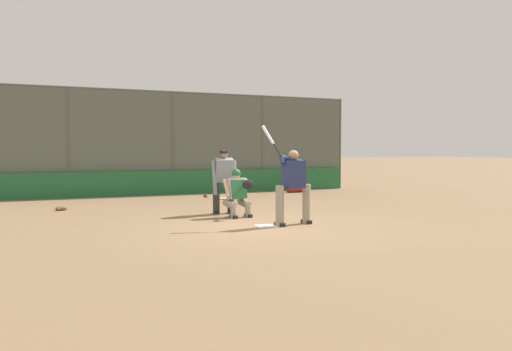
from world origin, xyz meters
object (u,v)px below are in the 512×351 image
object	(u,v)px
fielding_glove_on_dirt	(61,208)
catcher_behind_plate	(238,192)
umpire_home	(224,180)
equipment_bag_dugout_side	(298,189)
spare_bat_near_backstop	(206,196)
spare_bat_by_padding	(226,198)
batter_at_plate	(293,184)

from	to	relation	value
fielding_glove_on_dirt	catcher_behind_plate	bearing A→B (deg)	141.79
catcher_behind_plate	umpire_home	size ratio (longest dim) A/B	0.73
umpire_home	equipment_bag_dugout_side	distance (m)	6.95
spare_bat_near_backstop	equipment_bag_dugout_side	distance (m)	3.86
catcher_behind_plate	umpire_home	world-z (taller)	umpire_home
spare_bat_near_backstop	fielding_glove_on_dirt	world-z (taller)	fielding_glove_on_dirt
spare_bat_by_padding	catcher_behind_plate	bearing A→B (deg)	47.36
catcher_behind_plate	umpire_home	xyz separation A→B (m)	(0.11, -0.73, 0.26)
batter_at_plate	fielding_glove_on_dirt	bearing A→B (deg)	-56.09
batter_at_plate	spare_bat_near_backstop	distance (m)	7.10
umpire_home	spare_bat_near_backstop	size ratio (longest dim) A/B	2.00
umpire_home	fielding_glove_on_dirt	world-z (taller)	umpire_home
batter_at_plate	fielding_glove_on_dirt	size ratio (longest dim) A/B	6.89
fielding_glove_on_dirt	umpire_home	bearing A→B (deg)	148.20
umpire_home	fielding_glove_on_dirt	distance (m)	4.62
umpire_home	batter_at_plate	bearing A→B (deg)	114.35
spare_bat_near_backstop	equipment_bag_dugout_side	xyz separation A→B (m)	(-3.85, -0.33, 0.10)
catcher_behind_plate	equipment_bag_dugout_side	world-z (taller)	catcher_behind_plate
spare_bat_near_backstop	equipment_bag_dugout_side	bearing A→B (deg)	107.13
spare_bat_by_padding	fielding_glove_on_dirt	distance (m)	5.28
batter_at_plate	catcher_behind_plate	bearing A→B (deg)	-78.44
catcher_behind_plate	equipment_bag_dugout_side	size ratio (longest dim) A/B	1.11
catcher_behind_plate	equipment_bag_dugout_side	bearing A→B (deg)	-136.52
batter_at_plate	catcher_behind_plate	world-z (taller)	batter_at_plate
catcher_behind_plate	spare_bat_by_padding	xyz separation A→B (m)	(-1.19, -4.25, -0.58)
batter_at_plate	equipment_bag_dugout_side	xyz separation A→B (m)	(-4.03, -7.37, -0.77)
umpire_home	fielding_glove_on_dirt	xyz separation A→B (m)	(3.86, -2.39, -0.82)
batter_at_plate	spare_bat_by_padding	xyz separation A→B (m)	(-0.53, -5.92, -0.87)
catcher_behind_plate	spare_bat_by_padding	size ratio (longest dim) A/B	1.57
catcher_behind_plate	fielding_glove_on_dirt	xyz separation A→B (m)	(3.97, -3.12, -0.56)
equipment_bag_dugout_side	spare_bat_near_backstop	bearing A→B (deg)	4.97
spare_bat_near_backstop	fielding_glove_on_dirt	distance (m)	5.31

